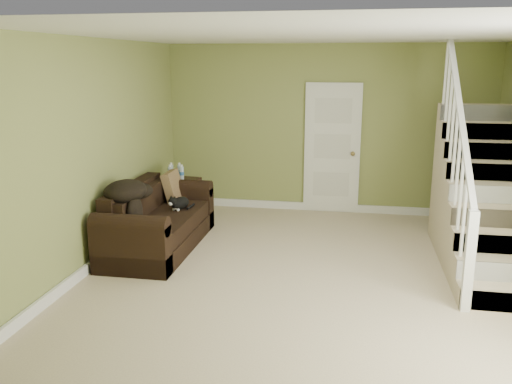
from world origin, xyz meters
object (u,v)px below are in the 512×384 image
at_px(sofa, 156,224).
at_px(side_table, 178,200).
at_px(banana, 153,226).
at_px(cat, 180,203).

height_order(sofa, side_table, side_table).
bearing_deg(side_table, banana, -81.51).
bearing_deg(banana, side_table, 75.30).
relative_size(sofa, cat, 4.47).
bearing_deg(cat, banana, -74.45).
xyz_separation_m(side_table, cat, (0.31, -0.84, 0.19)).
bearing_deg(side_table, cat, -69.88).
relative_size(sofa, side_table, 2.35).
height_order(sofa, cat, sofa).
bearing_deg(cat, sofa, -110.73).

